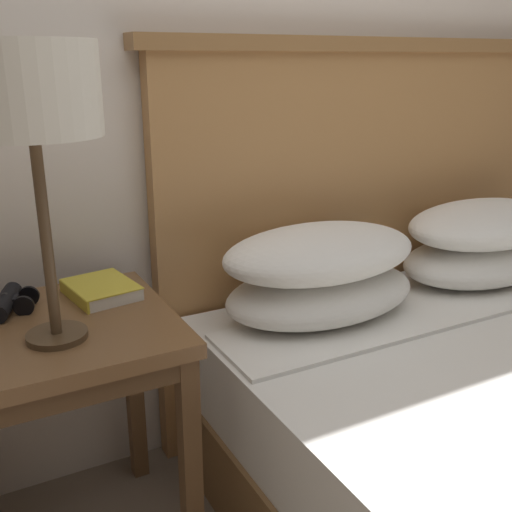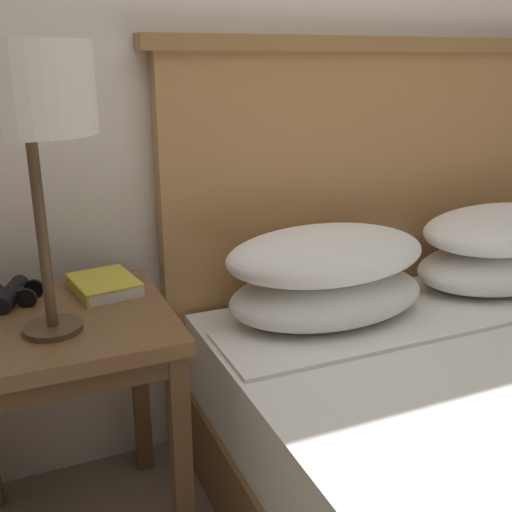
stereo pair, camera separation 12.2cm
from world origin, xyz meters
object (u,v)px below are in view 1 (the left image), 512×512
(table_lamp, at_px, (30,96))
(nightstand, at_px, (65,360))
(book_on_nightstand, at_px, (100,290))
(binoculars_pair, at_px, (6,302))

(table_lamp, bearing_deg, nightstand, 74.53)
(nightstand, height_order, table_lamp, table_lamp)
(book_on_nightstand, distance_m, binoculars_pair, 0.22)
(nightstand, bearing_deg, binoculars_pair, 127.57)
(nightstand, relative_size, table_lamp, 1.06)
(nightstand, xyz_separation_m, binoculars_pair, (-0.10, 0.13, 0.12))
(nightstand, xyz_separation_m, book_on_nightstand, (0.12, 0.12, 0.11))
(table_lamp, xyz_separation_m, binoculars_pair, (-0.08, 0.21, -0.48))
(binoculars_pair, bearing_deg, nightstand, -52.43)
(book_on_nightstand, bearing_deg, table_lamp, -126.09)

